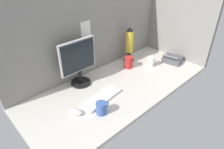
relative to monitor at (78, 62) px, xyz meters
The scene contains 11 objects.
ground_plane 43.33cm from the monitor, 44.05° to the right, with size 180.00×80.00×3.00cm, color beige.
cubicle_wall_back 33.66cm from the monitor, 25.52° to the left, with size 180.00×5.50×79.91cm.
cubicle_wall_side 117.51cm from the monitor, 12.48° to the right, with size 5.00×80.00×79.91cm, color gray.
monitor is the anchor object (origin of this frame).
keyboard 37.39cm from the monitor, 91.27° to the right, with size 37.00×13.00×2.00cm, color silver.
mouse 45.60cm from the monitor, 129.37° to the right, with size 5.60×9.60×3.40cm, color silver.
mug_ceramic_white 79.08cm from the monitor, 18.42° to the right, with size 10.82×7.29×10.13cm.
mug_ceramic_blue 48.39cm from the monitor, 105.12° to the right, with size 11.37×7.96×9.63cm.
mug_red_plastic 56.72cm from the monitor, 10.85° to the right, with size 8.47×8.47×12.12cm.
lava_lamp 66.31cm from the monitor, ahead, with size 11.50×11.50×37.64cm.
desk_phone 105.49cm from the monitor, 19.47° to the right, with size 20.91×22.40×8.80cm.
Camera 1 is at (-108.30, -104.91, 103.17)cm, focal length 31.83 mm.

